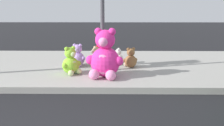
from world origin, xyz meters
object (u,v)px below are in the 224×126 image
Objects in this scene: plush_pink_large at (105,58)px; plush_brown at (130,59)px; plush_lime at (71,63)px; sign_pole at (102,7)px; plush_tan at (95,58)px; plush_lavender at (78,57)px; plush_white at (118,57)px; plush_red at (99,55)px.

plush_brown is (0.69, 0.96, -0.25)m from plush_pink_large.
plush_lime is at bearing 163.95° from plush_pink_large.
plush_tan is at bearing 114.41° from sign_pole.
plush_brown is (1.55, -0.18, -0.03)m from plush_lavender.
plush_tan is at bearing 171.05° from plush_brown.
plush_lavender is 1.36× the size of plush_white.
plush_red is 0.80× the size of plush_lime.
plush_red is at bearing 83.98° from plush_tan.
plush_lime reaches higher than plush_lavender.
sign_pole is at bearing -79.77° from plush_red.
sign_pole reaches higher than plush_white.
plush_tan is at bearing 57.44° from plush_lime.
plush_tan is (-0.67, -0.29, 0.04)m from plush_white.
plush_red is (0.58, 0.50, -0.03)m from plush_lavender.
plush_lime is at bearing -91.63° from plush_lavender.
plush_lavender is (-0.78, 0.56, -1.44)m from sign_pole.
plush_lavender is at bearing -139.49° from plush_red.
plush_brown is at bearing 54.36° from plush_pink_large.
sign_pole is 5.55× the size of plush_tan.
sign_pole is at bearing -35.64° from plush_lavender.
plush_tan is at bearing -156.76° from plush_white.
plush_red is at bearing 99.47° from plush_pink_large.
plush_lime reaches higher than plush_red.
plush_tan is 1.00× the size of plush_brown.
plush_lavender is at bearing 173.50° from plush_brown.
plush_brown is at bearing -35.03° from plush_red.
sign_pole is 1.77m from plush_white.
plush_red is 1.18m from plush_brown.
plush_pink_large reaches higher than plush_lime.
plush_red is at bearing 66.24° from plush_lime.
plush_white is 0.83× the size of plush_tan.
plush_lavender is at bearing 144.36° from sign_pole.
plush_brown is (1.02, -0.16, 0.00)m from plush_tan.
plush_lavender reaches higher than plush_red.
plush_white is (0.34, 1.41, -0.29)m from plush_pink_large.
plush_lavender reaches higher than plush_tan.
plush_tan is 0.52m from plush_red.
plush_pink_large is at bearing -81.93° from sign_pole.
sign_pole is 1.66m from plush_lime.
plush_white is 0.84× the size of plush_red.
plush_lavender is 0.89m from plush_lime.
plush_lime is (-0.80, -0.33, -1.41)m from sign_pole.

